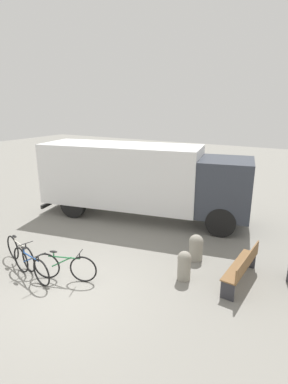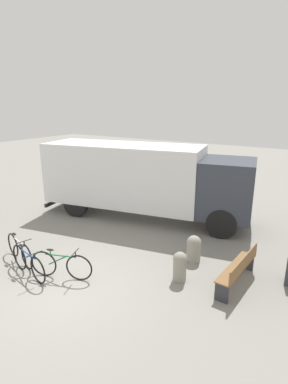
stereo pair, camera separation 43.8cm
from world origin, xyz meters
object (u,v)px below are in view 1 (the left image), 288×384
(park_bench, at_px, (243,266))
(bicycle_near, at_px, (20,252))
(bicycle_middle, at_px, (31,265))
(bicycle_far, at_px, (65,267))
(bollard_far_bench, at_px, (196,247))
(delivery_truck, at_px, (140,177))
(bollard_near_bench, at_px, (184,264))

(park_bench, relative_size, bicycle_near, 1.13)
(bicycle_near, xyz_separation_m, bicycle_middle, (0.86, -0.34, 0.00))
(bicycle_far, distance_m, bollard_far_bench, 3.90)
(delivery_truck, xyz_separation_m, bicycle_far, (0.71, -5.15, -1.31))
(park_bench, relative_size, bollard_near_bench, 2.38)
(bicycle_near, height_order, bollard_near_bench, bicycle_near)
(delivery_truck, relative_size, bicycle_near, 5.03)
(bicycle_middle, bearing_deg, bicycle_near, 168.28)
(park_bench, height_order, bicycle_far, park_bench)
(bicycle_middle, height_order, bollard_near_bench, bicycle_middle)
(bicycle_near, height_order, bicycle_far, same)
(delivery_truck, xyz_separation_m, park_bench, (4.89, -2.88, -1.21))
(bicycle_near, distance_m, bicycle_middle, 0.93)
(bicycle_near, bearing_deg, delivery_truck, 93.16)
(delivery_truck, xyz_separation_m, bicycle_middle, (-0.15, -5.55, -1.31))
(park_bench, xyz_separation_m, bollard_near_bench, (-1.41, -0.62, -0.06))
(bicycle_middle, bearing_deg, bicycle_far, 35.26)
(bicycle_near, distance_m, bicycle_far, 1.72)
(bicycle_middle, distance_m, bollard_far_bench, 4.79)
(bicycle_near, height_order, bicycle_middle, same)
(bicycle_middle, relative_size, bollard_near_bench, 2.14)
(delivery_truck, bearing_deg, bicycle_near, -112.56)
(bicycle_far, bearing_deg, bicycle_near, 161.48)
(park_bench, bearing_deg, bicycle_middle, 122.44)
(bicycle_near, xyz_separation_m, bollard_near_bench, (4.49, 1.71, 0.05))
(bicycle_far, bearing_deg, bollard_far_bench, 26.39)
(bicycle_far, bearing_deg, bollard_near_bench, 10.29)
(bicycle_far, xyz_separation_m, bollard_near_bench, (2.77, 1.65, 0.05))
(park_bench, height_order, bollard_near_bench, park_bench)
(park_bench, xyz_separation_m, bicycle_far, (-4.19, -2.27, -0.11))
(park_bench, distance_m, bollard_far_bench, 1.63)
(bicycle_middle, height_order, bollard_far_bench, bicycle_middle)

